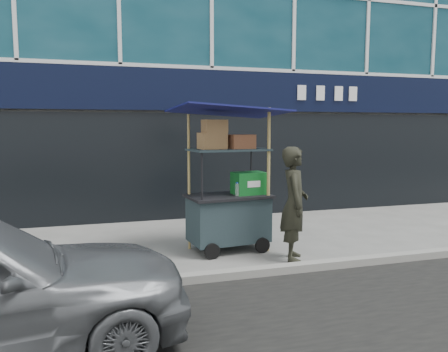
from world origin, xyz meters
name	(u,v)px	position (x,y,z in m)	size (l,w,h in m)	color
ground	(280,269)	(0.00, 0.00, 0.00)	(80.00, 80.00, 0.00)	#63635F
curb	(286,269)	(0.00, -0.20, 0.06)	(80.00, 0.18, 0.12)	gray
vendor_cart	(229,200)	(-0.43, 1.17, 0.86)	(1.95, 1.47, 2.46)	black
vendor_man	(294,204)	(0.38, 0.37, 0.89)	(0.65, 0.43, 1.79)	black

